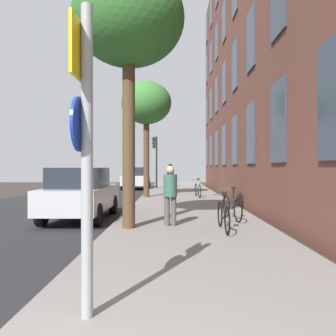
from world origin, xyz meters
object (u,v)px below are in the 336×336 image
at_px(tree_far, 146,104).
at_px(bicycle_0, 223,216).
at_px(sign_post, 85,138).
at_px(car_1, 136,178).
at_px(car_0, 81,193).
at_px(traffic_light, 155,153).
at_px(bicycle_1, 232,207).
at_px(pedestrian_0, 170,191).
at_px(bicycle_2, 198,190).
at_px(pedestrian_1, 170,177).
at_px(tree_near, 129,21).

distance_m(tree_far, bicycle_0, 10.59).
bearing_deg(sign_post, car_1, 94.75).
height_order(car_0, car_1, same).
distance_m(traffic_light, bicycle_0, 16.88).
bearing_deg(sign_post, traffic_light, 90.97).
distance_m(bicycle_1, car_0, 4.66).
height_order(bicycle_0, pedestrian_0, pedestrian_0).
xyz_separation_m(tree_far, car_1, (-1.36, 7.74, -4.03)).
xyz_separation_m(bicycle_2, pedestrian_1, (-1.40, 2.43, 0.60)).
height_order(traffic_light, car_1, traffic_light).
distance_m(tree_far, car_1, 8.83).
xyz_separation_m(sign_post, traffic_light, (-0.36, 21.29, 0.73)).
xyz_separation_m(bicycle_0, bicycle_2, (0.05, 9.03, 0.02)).
bearing_deg(car_0, bicycle_2, 57.87).
bearing_deg(pedestrian_0, bicycle_2, 80.90).
height_order(tree_far, bicycle_0, tree_far).
height_order(sign_post, traffic_light, traffic_light).
xyz_separation_m(traffic_light, bicycle_0, (2.48, -16.55, -2.20)).
xyz_separation_m(car_0, car_1, (0.16, 14.60, 0.00)).
relative_size(bicycle_1, pedestrian_0, 1.10).
distance_m(bicycle_0, bicycle_2, 9.03).
distance_m(traffic_light, bicycle_2, 8.24).
height_order(bicycle_0, car_0, car_0).
bearing_deg(pedestrian_0, pedestrian_1, 90.33).
bearing_deg(bicycle_0, pedestrian_1, 96.69).
bearing_deg(bicycle_2, pedestrian_0, -99.10).
bearing_deg(tree_near, car_0, 130.53).
xyz_separation_m(tree_far, car_0, (-1.52, -6.86, -4.04)).
relative_size(bicycle_1, pedestrian_1, 1.01).
xyz_separation_m(tree_near, bicycle_2, (2.38, 8.66, -4.82)).
xyz_separation_m(bicycle_0, car_1, (-3.93, 17.02, 0.36)).
height_order(bicycle_2, pedestrian_1, pedestrian_1).
relative_size(bicycle_0, bicycle_2, 0.98).
height_order(traffic_light, tree_far, tree_far).
xyz_separation_m(traffic_light, car_1, (-1.45, 0.47, -1.84)).
bearing_deg(bicycle_2, car_1, 116.47).
height_order(tree_near, tree_far, tree_near).
bearing_deg(traffic_light, tree_far, -90.65).
relative_size(bicycle_0, car_1, 0.44).
bearing_deg(pedestrian_1, car_0, -106.92).
height_order(traffic_light, bicycle_0, traffic_light).
xyz_separation_m(tree_far, pedestrian_0, (1.28, -8.60, -3.86)).
bearing_deg(tree_far, pedestrian_1, 60.57).
bearing_deg(car_0, tree_far, 77.47).
relative_size(bicycle_0, bicycle_1, 1.00).
distance_m(traffic_light, bicycle_1, 15.27).
height_order(tree_near, car_1, tree_near).
relative_size(traffic_light, tree_far, 0.63).
xyz_separation_m(tree_near, pedestrian_1, (0.98, 11.09, -4.22)).
distance_m(tree_near, car_0, 5.24).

